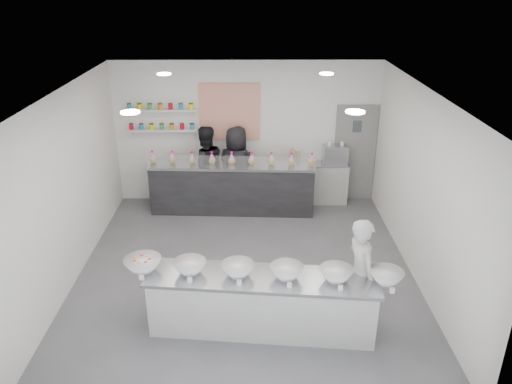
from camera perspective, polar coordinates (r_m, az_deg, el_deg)
floor at (r=8.41m, az=-1.18°, el=-9.13°), size 6.00×6.00×0.00m
ceiling at (r=7.25m, az=-1.38°, el=11.25°), size 6.00×6.00×0.00m
back_wall at (r=10.53m, az=-1.06°, el=6.77°), size 5.50×0.00×5.50m
left_wall at (r=8.22m, az=-20.81°, el=0.22°), size 0.00×6.00×6.00m
right_wall at (r=8.14m, az=18.46°, el=0.34°), size 0.00×6.00×6.00m
back_door at (r=10.86m, az=11.22°, el=4.35°), size 0.88×0.04×2.10m
pattern_panel at (r=10.39m, az=-3.04°, el=9.09°), size 1.25×0.03×1.20m
jar_shelf_lower at (r=10.57m, az=-10.67°, el=6.99°), size 1.45×0.22×0.04m
jar_shelf_upper at (r=10.46m, az=-10.85°, el=9.20°), size 1.45×0.22×0.04m
preserve_jars at (r=10.48m, az=-10.81°, el=8.43°), size 1.45×0.10×0.56m
downlight_0 at (r=6.46m, az=-14.19°, el=8.83°), size 0.24×0.24×0.02m
downlight_1 at (r=6.41m, az=11.27°, el=8.98°), size 0.24×0.24×0.02m
downlight_2 at (r=8.95m, az=-10.47°, el=13.13°), size 0.24×0.24×0.02m
downlight_3 at (r=8.91m, az=8.06°, el=13.24°), size 0.24×0.24×0.02m
prep_counter at (r=6.99m, az=0.68°, el=-12.56°), size 3.18×1.02×0.85m
back_bar at (r=10.26m, az=-2.73°, el=0.47°), size 3.39×0.78×1.04m
sneeze_guard at (r=9.75m, az=-2.95°, el=3.37°), size 3.31×0.18×0.28m
espresso_ledge at (r=10.77m, az=7.24°, el=1.02°), size 1.20×0.38×0.89m
espresso_machine at (r=10.59m, az=9.03°, el=4.21°), size 0.50×0.35×0.38m
cup_stacks at (r=10.50m, az=4.48°, el=4.06°), size 0.24×0.24×0.32m
prep_bowls at (r=6.70m, az=0.70°, el=-9.01°), size 3.73×0.92×0.18m
label_cards at (r=6.28m, az=1.31°, el=-12.07°), size 3.31×0.04×0.07m
cookie_bags at (r=10.02m, az=-2.80°, el=3.90°), size 3.35×0.31×0.26m
woman_prep at (r=7.03m, az=11.87°, el=-9.06°), size 0.55×0.68×1.63m
staff_left at (r=10.40m, az=-5.82°, el=2.83°), size 1.03×0.91×1.76m
staff_right at (r=10.36m, az=-2.23°, el=2.81°), size 0.99×0.80×1.75m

